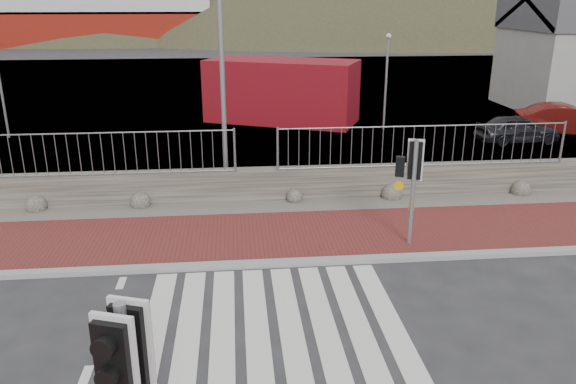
{
  "coord_description": "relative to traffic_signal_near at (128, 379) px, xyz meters",
  "views": [
    {
      "loc": [
        -0.58,
        -8.04,
        5.55
      ],
      "look_at": [
        0.49,
        3.0,
        1.7
      ],
      "focal_mm": 35.0,
      "sensor_mm": 36.0,
      "label": 1
    }
  ],
  "objects": [
    {
      "name": "ground",
      "position": [
        1.67,
        3.44,
        -2.11
      ],
      "size": [
        220.0,
        220.0,
        0.0
      ],
      "primitive_type": "plane",
      "color": "#28282B",
      "rests_on": "ground"
    },
    {
      "name": "sidewalk_far",
      "position": [
        1.67,
        7.94,
        -2.07
      ],
      "size": [
        40.0,
        3.0,
        0.08
      ],
      "primitive_type": "cube",
      "color": "maroon",
      "rests_on": "ground"
    },
    {
      "name": "kerb_far",
      "position": [
        1.67,
        6.44,
        -2.06
      ],
      "size": [
        40.0,
        0.25,
        0.12
      ],
      "primitive_type": "cube",
      "color": "gray",
      "rests_on": "ground"
    },
    {
      "name": "zebra_crossing",
      "position": [
        1.67,
        3.44,
        -2.1
      ],
      "size": [
        4.62,
        5.6,
        0.01
      ],
      "color": "silver",
      "rests_on": "ground"
    },
    {
      "name": "gravel_strip",
      "position": [
        1.67,
        9.94,
        -2.08
      ],
      "size": [
        40.0,
        1.5,
        0.06
      ],
      "primitive_type": "cube",
      "color": "#59544C",
      "rests_on": "ground"
    },
    {
      "name": "stone_wall",
      "position": [
        1.67,
        10.74,
        -1.66
      ],
      "size": [
        40.0,
        0.6,
        0.9
      ],
      "primitive_type": "cube",
      "color": "#423D36",
      "rests_on": "ground"
    },
    {
      "name": "railing",
      "position": [
        1.67,
        10.59,
        -0.29
      ],
      "size": [
        18.07,
        0.07,
        1.22
      ],
      "color": "gray",
      "rests_on": "stone_wall"
    },
    {
      "name": "quay",
      "position": [
        1.67,
        31.34,
        -2.11
      ],
      "size": [
        120.0,
        40.0,
        0.5
      ],
      "primitive_type": "cube",
      "color": "#4C4C4F",
      "rests_on": "ground"
    },
    {
      "name": "water",
      "position": [
        1.67,
        66.34,
        -2.11
      ],
      "size": [
        220.0,
        50.0,
        0.05
      ],
      "primitive_type": "cube",
      "color": "#3F4C54",
      "rests_on": "ground"
    },
    {
      "name": "hills_backdrop",
      "position": [
        8.42,
        91.34,
        -25.16
      ],
      "size": [
        254.0,
        90.0,
        100.0
      ],
      "color": "#323922",
      "rests_on": "ground"
    },
    {
      "name": "traffic_signal_near",
      "position": [
        0.0,
        0.0,
        0.0
      ],
      "size": [
        0.48,
        0.37,
        2.93
      ],
      "rotation": [
        0.0,
        0.0,
        -0.33
      ],
      "color": "gray",
      "rests_on": "ground"
    },
    {
      "name": "traffic_signal_far",
      "position": [
        5.06,
        7.18,
        -0.24
      ],
      "size": [
        0.64,
        0.37,
        2.58
      ],
      "rotation": [
        0.0,
        0.0,
        2.82
      ],
      "color": "gray",
      "rests_on": "ground"
    },
    {
      "name": "streetlight",
      "position": [
        0.93,
        11.55,
        2.57
      ],
      "size": [
        1.76,
        0.31,
        8.31
      ],
      "rotation": [
        0.0,
        0.0,
        0.07
      ],
      "color": "gray",
      "rests_on": "ground"
    },
    {
      "name": "shipping_container",
      "position": [
        3.33,
        21.52,
        -0.68
      ],
      "size": [
        7.4,
        5.35,
        2.85
      ],
      "primitive_type": "cube",
      "rotation": [
        0.0,
        0.0,
        -0.41
      ],
      "color": "maroon",
      "rests_on": "ground"
    },
    {
      "name": "car_a",
      "position": [
        12.4,
        16.52,
        -1.55
      ],
      "size": [
        3.34,
        1.48,
        1.12
      ],
      "primitive_type": "imported",
      "rotation": [
        0.0,
        0.0,
        1.62
      ],
      "color": "black",
      "rests_on": "ground"
    },
    {
      "name": "car_b",
      "position": [
        15.03,
        17.56,
        -1.46
      ],
      "size": [
        4.18,
        2.4,
        1.3
      ],
      "primitive_type": "imported",
      "rotation": [
        0.0,
        0.0,
        1.29
      ],
      "color": "#500E0B",
      "rests_on": "ground"
    }
  ]
}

